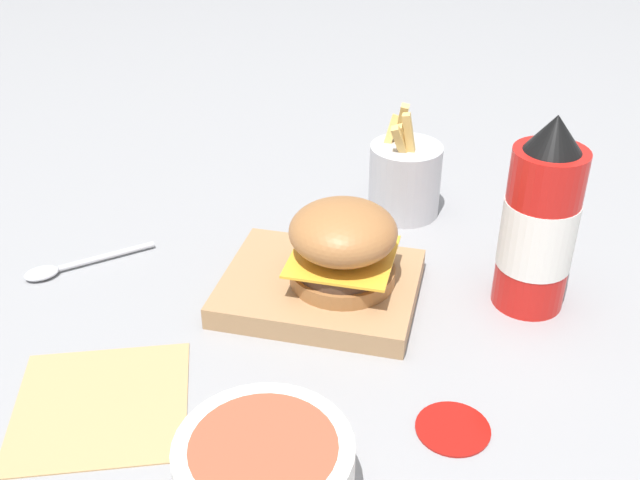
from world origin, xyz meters
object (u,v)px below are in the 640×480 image
Objects in this scene: burger at (343,244)px; fries_basket at (405,178)px; spoon at (63,268)px; side_bowl at (265,472)px; serving_board at (320,287)px; ketchup_bottle at (539,224)px.

fries_basket reaches higher than burger.
side_bowl is at bearing 99.46° from spoon.
serving_board is 0.23m from fries_basket.
fries_basket is at bearing 133.81° from ketchup_bottle.
side_bowl is (0.02, -0.29, 0.02)m from serving_board.
side_bowl is at bearing -121.48° from ketchup_bottle.
ketchup_bottle is (0.20, 0.05, 0.03)m from burger.
serving_board is 0.97× the size of ketchup_bottle.
serving_board is at bearing -105.86° from fries_basket.
burger is at bearing -167.49° from ketchup_bottle.
serving_board is 1.70× the size of spoon.
spoon is at bearing 141.95° from side_bowl.
side_bowl is (-0.20, -0.33, -0.07)m from ketchup_bottle.
side_bowl is (-0.04, -0.50, -0.02)m from fries_basket.
side_bowl is 1.13× the size of spoon.
serving_board is 0.25m from ketchup_bottle.
serving_board is 1.84× the size of burger.
burger is 0.34m from spoon.
spoon is (-0.34, -0.03, -0.07)m from burger.
fries_basket is 1.22× the size of spoon.
fries_basket reaches higher than spoon.
ketchup_bottle is 0.40m from side_bowl.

